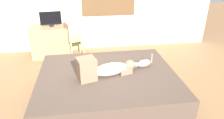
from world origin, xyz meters
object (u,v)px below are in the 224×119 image
object	(u,v)px
person_lying	(105,69)
chair_by_desk	(72,37)
tv_monitor	(51,19)
desk	(52,41)
bed	(108,88)
cat	(143,63)
cup	(66,25)

from	to	relation	value
person_lying	chair_by_desk	world-z (taller)	person_lying
tv_monitor	chair_by_desk	xyz separation A→B (m)	(0.46, -0.16, -0.41)
desk	tv_monitor	distance (m)	0.55
bed	person_lying	bearing A→B (deg)	-149.73
person_lying	cat	size ratio (longest dim) A/B	2.68
person_lying	tv_monitor	world-z (taller)	tv_monitor
bed	cup	bearing A→B (deg)	110.61
cup	desk	bearing A→B (deg)	162.61
cup	tv_monitor	bearing A→B (deg)	160.32
desk	chair_by_desk	size ratio (longest dim) A/B	1.05
tv_monitor	chair_by_desk	world-z (taller)	tv_monitor
bed	tv_monitor	size ratio (longest dim) A/B	4.60
bed	cup	world-z (taller)	cup
bed	cat	xyz separation A→B (m)	(0.61, 0.15, 0.34)
person_lying	chair_by_desk	distance (m)	2.01
bed	tv_monitor	world-z (taller)	tv_monitor
tv_monitor	cat	bearing A→B (deg)	-48.87
bed	cup	size ratio (longest dim) A/B	25.53
desk	tv_monitor	bearing A→B (deg)	0.00
cat	desk	size ratio (longest dim) A/B	0.39
bed	desk	xyz separation A→B (m)	(-1.11, 2.06, 0.11)
bed	person_lying	size ratio (longest dim) A/B	2.36
cat	cup	distance (m)	2.25
desk	tv_monitor	world-z (taller)	tv_monitor
desk	person_lying	bearing A→B (deg)	-63.07
bed	desk	distance (m)	2.34
bed	desk	bearing A→B (deg)	118.32
cup	cat	bearing A→B (deg)	-53.28
cat	chair_by_desk	size ratio (longest dim) A/B	0.41
chair_by_desk	desk	bearing A→B (deg)	162.06
bed	person_lying	distance (m)	0.39
tv_monitor	desk	bearing A→B (deg)	180.00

